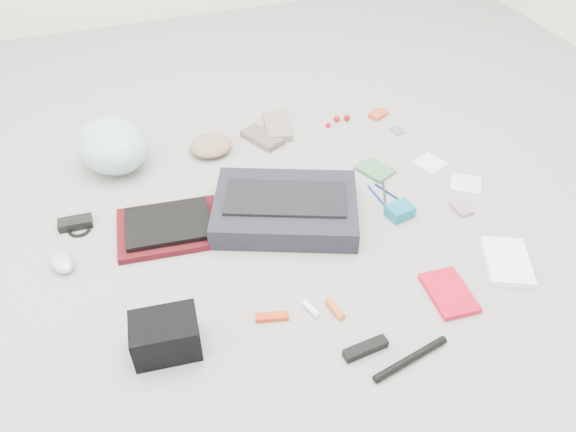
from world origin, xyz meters
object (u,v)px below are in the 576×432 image
object	(u,v)px
messenger_bag	(285,208)
accordion_wallet	(400,211)
bike_helmet	(112,145)
book_red	(449,293)
laptop	(168,223)
camera_bag	(166,336)

from	to	relation	value
messenger_bag	accordion_wallet	distance (m)	0.42
bike_helmet	book_red	bearing A→B (deg)	-67.84
book_red	messenger_bag	bearing A→B (deg)	128.89
messenger_bag	laptop	world-z (taller)	messenger_bag
laptop	camera_bag	world-z (taller)	camera_bag
bike_helmet	accordion_wallet	size ratio (longest dim) A/B	3.62
book_red	bike_helmet	bearing A→B (deg)	134.71
messenger_bag	book_red	bearing A→B (deg)	-33.43
laptop	book_red	bearing A→B (deg)	-31.30
accordion_wallet	bike_helmet	bearing A→B (deg)	133.77
messenger_bag	laptop	xyz separation A→B (m)	(-0.41, 0.07, -0.01)
camera_bag	book_red	distance (m)	0.88
bike_helmet	book_red	xyz separation A→B (m)	(0.90, -1.05, -0.09)
laptop	bike_helmet	bearing A→B (deg)	111.69
camera_bag	book_red	size ratio (longest dim) A/B	1.00
book_red	accordion_wallet	size ratio (longest dim) A/B	2.07
bike_helmet	messenger_bag	bearing A→B (deg)	-62.97
accordion_wallet	messenger_bag	bearing A→B (deg)	150.68
messenger_bag	book_red	size ratio (longest dim) A/B	2.72
messenger_bag	accordion_wallet	size ratio (longest dim) A/B	5.63
camera_bag	accordion_wallet	bearing A→B (deg)	23.87
laptop	camera_bag	distance (m)	0.50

